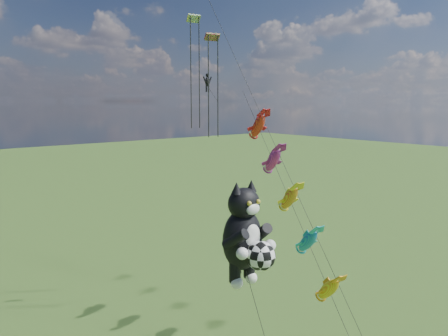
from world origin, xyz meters
TOP-DOWN VIEW (x-y plane):
  - cat_kite_rig at (5.46, 5.28)m, footprint 2.50×4.18m
  - fish_windsock_rig at (12.76, 8.91)m, footprint 4.21×15.46m
  - parafoil_rig at (12.12, 16.78)m, footprint 2.29×17.51m

SIDE VIEW (x-z plane):
  - cat_kite_rig at x=5.46m, z-range 3.25..15.25m
  - fish_windsock_rig at x=12.76m, z-range 1.03..17.78m
  - parafoil_rig at x=12.12m, z-range 4.67..31.21m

